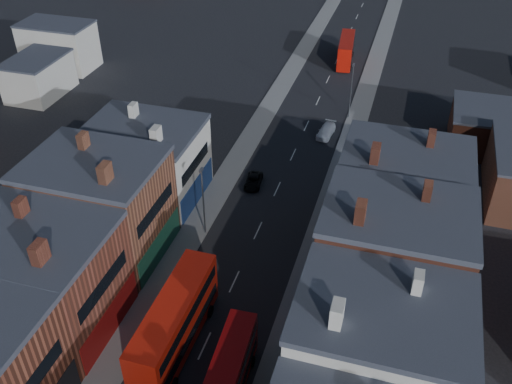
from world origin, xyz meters
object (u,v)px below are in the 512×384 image
Objects in this scene: car_2 at (253,181)px; car_3 at (326,131)px; bus_0 at (175,323)px; bus_2 at (346,50)px; bus_1 at (228,376)px.

car_3 reaches higher than car_2.
bus_0 is 24.83m from car_2.
bus_0 reaches higher than car_2.
car_3 is at bearing -91.79° from bus_2.
bus_0 reaches higher than bus_1.
bus_2 reaches higher than car_2.
bus_0 is at bearing -91.78° from car_3.
bus_1 is 0.99× the size of bus_2.
bus_2 is 39.77m from car_2.
bus_0 is 6.57m from bus_1.
car_3 is (5.24, 38.82, -2.23)m from bus_0.
bus_2 is 2.23× the size of car_3.
bus_2 is 2.52× the size of car_2.
bus_2 is at bearing 87.14° from bus_0.
car_2 is (-0.77, 24.70, -2.33)m from bus_0.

